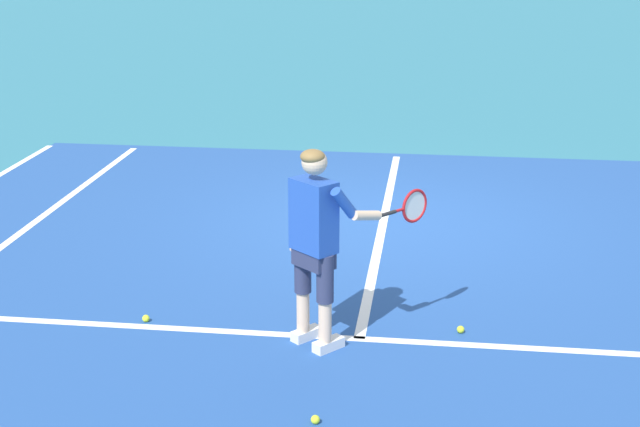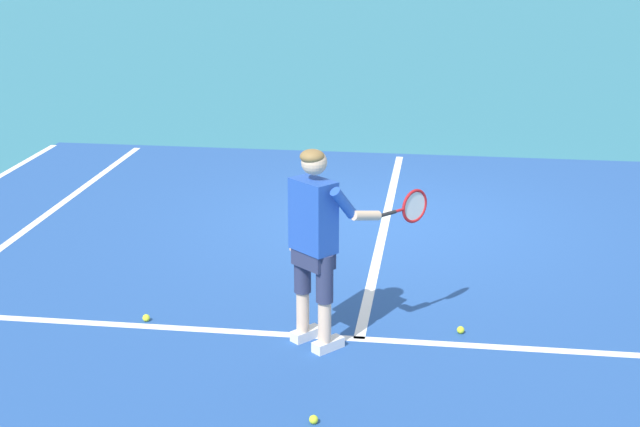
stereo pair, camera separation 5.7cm
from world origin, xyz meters
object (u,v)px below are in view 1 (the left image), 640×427
Objects in this scene: tennis_ball_mid_court at (146,318)px; tennis_ball_near_feet at (315,420)px; tennis_ball_by_baseline at (461,329)px; tennis_player at (317,235)px.

tennis_ball_near_feet is at bearing -41.52° from tennis_ball_mid_court.
tennis_ball_near_feet and tennis_ball_by_baseline have the same top height.
tennis_ball_by_baseline and tennis_ball_mid_court have the same top height.
tennis_ball_near_feet is 1.00× the size of tennis_ball_mid_court.
tennis_ball_by_baseline is (1.06, 1.67, 0.00)m from tennis_ball_near_feet.
tennis_ball_mid_court is (-2.80, -0.13, 0.00)m from tennis_ball_by_baseline.
tennis_ball_near_feet is at bearing -82.99° from tennis_player.
tennis_ball_by_baseline is at bearing 17.98° from tennis_player.
tennis_player is at bearing -9.57° from tennis_ball_mid_court.
tennis_ball_near_feet is 1.00× the size of tennis_ball_by_baseline.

